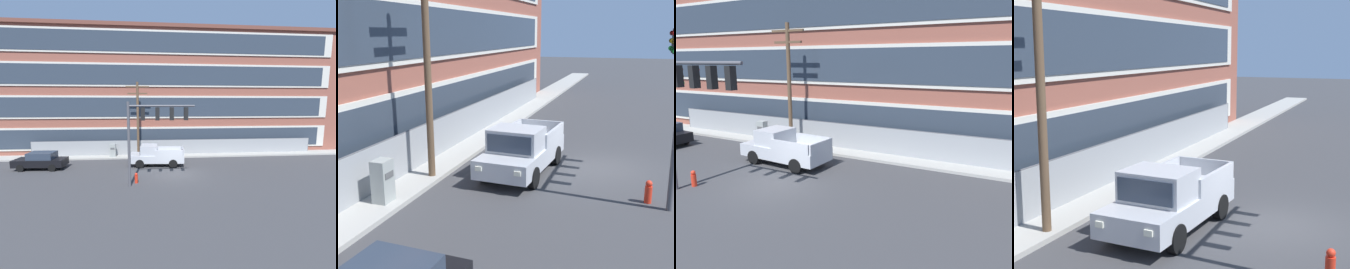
% 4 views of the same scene
% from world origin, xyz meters
% --- Properties ---
extents(ground_plane, '(160.00, 160.00, 0.00)m').
position_xyz_m(ground_plane, '(0.00, 0.00, 0.00)').
color(ground_plane, '#38383A').
extents(sidewalk_building_side, '(80.00, 2.14, 0.16)m').
position_xyz_m(sidewalk_building_side, '(0.00, 6.68, 0.08)').
color(sidewalk_building_side, '#9E9B93').
rests_on(sidewalk_building_side, ground).
extents(chain_link_fence, '(32.14, 0.06, 1.81)m').
position_xyz_m(chain_link_fence, '(0.94, 7.06, 0.92)').
color(chain_link_fence, gray).
rests_on(chain_link_fence, ground).
extents(pickup_truck_silver, '(5.30, 2.42, 1.98)m').
position_xyz_m(pickup_truck_silver, '(-1.69, 2.94, 0.94)').
color(pickup_truck_silver, '#B2B5BA').
rests_on(pickup_truck_silver, ground).
extents(utility_pole_near_corner, '(2.43, 0.26, 8.17)m').
position_xyz_m(utility_pole_near_corner, '(-3.44, 6.00, 4.53)').
color(utility_pole_near_corner, brown).
rests_on(utility_pole_near_corner, ground).
extents(fire_hydrant, '(0.24, 0.24, 0.78)m').
position_xyz_m(fire_hydrant, '(-3.29, -1.87, 0.38)').
color(fire_hydrant, red).
rests_on(fire_hydrant, ground).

